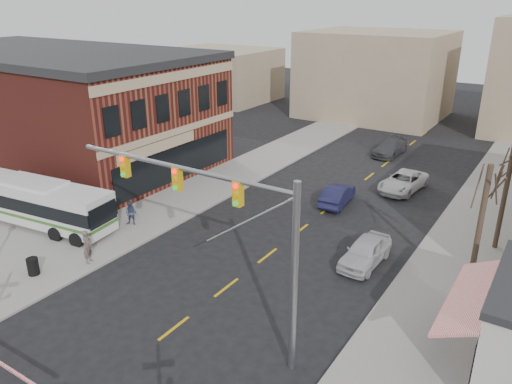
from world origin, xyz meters
TOP-DOWN VIEW (x-y plane):
  - ground at (0.00, 0.00)m, footprint 160.00×160.00m
  - sidewalk_west at (-9.50, 20.00)m, footprint 5.00×60.00m
  - sidewalk_east at (9.50, 20.00)m, footprint 5.00×60.00m
  - brick_building at (-26.98, 16.00)m, footprint 30.40×15.40m
  - tree_east_a at (10.50, 12.00)m, footprint 0.28×0.28m
  - tree_east_b at (10.80, 18.00)m, footprint 0.28×0.28m
  - transit_bus at (-14.67, 5.39)m, footprint 11.59×3.85m
  - traffic_signal_mast at (2.69, 2.65)m, footprint 11.02×0.30m
  - trash_bin at (-9.26, 1.37)m, footprint 0.60×0.60m
  - car_a at (5.00, 12.19)m, footprint 1.90×4.44m
  - car_b at (0.17, 19.21)m, footprint 1.93×4.40m
  - car_c at (3.26, 24.41)m, footprint 2.91×5.30m
  - car_d at (-0.63, 32.83)m, footprint 2.27×5.01m
  - pedestrian_near at (-7.81, 3.82)m, footprint 0.71×0.84m
  - pedestrian_far at (-9.43, 8.60)m, footprint 0.95×0.87m

SIDE VIEW (x-z plane):
  - ground at x=0.00m, z-range 0.00..0.00m
  - sidewalk_west at x=-9.50m, z-range 0.00..0.12m
  - sidewalk_east at x=9.50m, z-range 0.00..0.12m
  - trash_bin at x=-9.26m, z-range 0.12..1.06m
  - car_b at x=0.17m, z-range 0.00..1.41m
  - car_c at x=3.26m, z-range 0.00..1.41m
  - car_d at x=-0.63m, z-range 0.00..1.42m
  - car_a at x=5.00m, z-range 0.00..1.49m
  - pedestrian_far at x=-9.43m, z-range 0.12..1.70m
  - pedestrian_near at x=-7.81m, z-range 0.12..2.07m
  - transit_bus at x=-14.67m, z-range 0.20..3.13m
  - tree_east_b at x=10.80m, z-range 0.12..6.42m
  - tree_east_a at x=10.50m, z-range 0.12..6.87m
  - brick_building at x=-26.98m, z-range 0.01..9.61m
  - traffic_signal_mast at x=2.69m, z-range 1.79..9.79m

